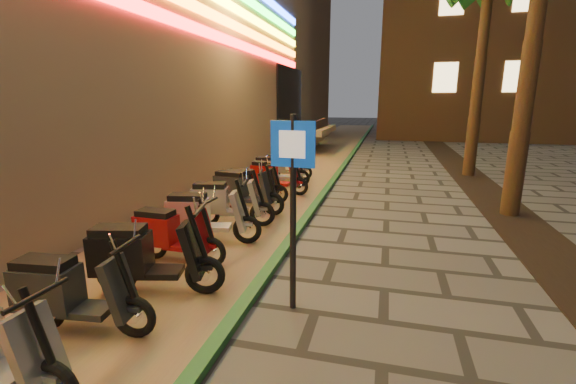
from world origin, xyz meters
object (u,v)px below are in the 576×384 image
(scooter_7, at_px, (203,216))
(scooter_13, at_px, (283,166))
(scooter_9, at_px, (241,189))
(scooter_4, at_px, (68,292))
(scooter_11, at_px, (273,176))
(scooter_10, at_px, (250,184))
(scooter_5, at_px, (141,256))
(scooter_6, at_px, (170,233))
(pedestrian_sign, at_px, (293,188))
(scooter_8, at_px, (223,202))
(scooter_12, at_px, (275,170))

(scooter_7, bearing_deg, scooter_13, 79.35)
(scooter_7, bearing_deg, scooter_9, 80.49)
(scooter_4, distance_m, scooter_11, 7.09)
(scooter_13, bearing_deg, scooter_10, -105.99)
(scooter_5, relative_size, scooter_6, 1.13)
(pedestrian_sign, xyz_separation_m, scooter_10, (-2.33, 4.86, -1.09))
(scooter_4, height_order, scooter_13, scooter_4)
(scooter_8, relative_size, scooter_11, 1.03)
(scooter_5, height_order, scooter_13, scooter_5)
(pedestrian_sign, bearing_deg, scooter_5, -171.35)
(scooter_6, height_order, scooter_12, scooter_12)
(scooter_5, xyz_separation_m, scooter_7, (-0.09, 1.98, -0.02))
(scooter_10, height_order, scooter_13, scooter_10)
(scooter_6, xyz_separation_m, scooter_13, (0.03, 6.91, -0.01))
(scooter_4, bearing_deg, scooter_9, 82.68)
(scooter_7, height_order, scooter_9, scooter_9)
(scooter_6, bearing_deg, scooter_7, 83.29)
(scooter_5, distance_m, scooter_10, 5.01)
(scooter_10, xyz_separation_m, scooter_11, (0.28, 1.09, 0.02))
(scooter_9, bearing_deg, scooter_11, 92.90)
(scooter_9, bearing_deg, scooter_13, 98.84)
(scooter_11, xyz_separation_m, scooter_12, (-0.19, 0.88, 0.01))
(scooter_4, distance_m, scooter_10, 6.00)
(pedestrian_sign, height_order, scooter_13, pedestrian_sign)
(scooter_11, bearing_deg, pedestrian_sign, -67.14)
(scooter_8, bearing_deg, scooter_6, -105.94)
(pedestrian_sign, distance_m, scooter_13, 8.24)
(scooter_4, bearing_deg, scooter_6, 83.01)
(scooter_7, bearing_deg, scooter_5, -99.02)
(scooter_6, height_order, scooter_9, scooter_9)
(scooter_12, bearing_deg, scooter_11, -91.59)
(scooter_6, relative_size, scooter_7, 0.91)
(scooter_9, bearing_deg, scooter_6, -82.65)
(scooter_4, distance_m, scooter_13, 8.99)
(scooter_4, relative_size, scooter_5, 0.92)
(scooter_9, bearing_deg, scooter_7, -79.39)
(scooter_7, distance_m, scooter_10, 3.03)
(scooter_8, bearing_deg, scooter_12, 77.65)
(pedestrian_sign, bearing_deg, scooter_9, 124.01)
(scooter_6, bearing_deg, scooter_11, 89.27)
(scooter_9, height_order, scooter_11, scooter_9)
(scooter_6, height_order, scooter_13, scooter_6)
(scooter_6, distance_m, scooter_11, 5.02)
(scooter_7, relative_size, scooter_13, 1.11)
(pedestrian_sign, height_order, scooter_12, pedestrian_sign)
(pedestrian_sign, xyz_separation_m, scooter_5, (-2.06, -0.15, -1.03))
(scooter_5, xyz_separation_m, scooter_13, (-0.21, 7.99, -0.07))
(scooter_7, height_order, scooter_10, scooter_7)
(scooter_8, bearing_deg, scooter_4, -104.64)
(scooter_13, bearing_deg, scooter_6, -105.03)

